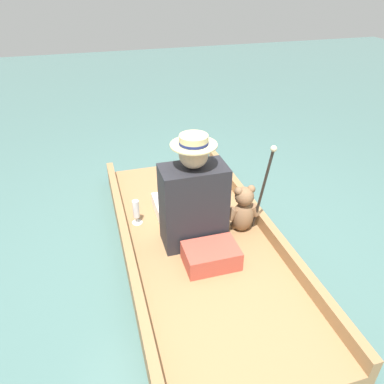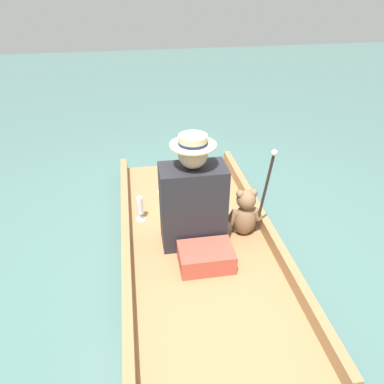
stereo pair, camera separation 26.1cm
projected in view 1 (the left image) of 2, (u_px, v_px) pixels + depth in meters
The scene contains 7 objects.
ground_plane at pixel (199, 254), 2.88m from camera, with size 16.00×16.00×0.00m, color #476B66.
punt_boat at pixel (199, 246), 2.85m from camera, with size 1.13×2.56×0.23m.
seat_cushion at pixel (211, 256), 2.57m from camera, with size 0.37×0.26×0.14m.
seated_person at pixel (191, 201), 2.72m from camera, with size 0.46×0.73×0.85m.
teddy_bear at pixel (243, 210), 2.84m from camera, with size 0.28×0.16×0.40m.
wine_glass at pixel (136, 210), 2.95m from camera, with size 0.08×0.08×0.21m.
walking_cane at pixel (264, 183), 2.65m from camera, with size 0.04×0.21×0.78m.
Camera 1 is at (-0.67, -2.11, 1.92)m, focal length 35.00 mm.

